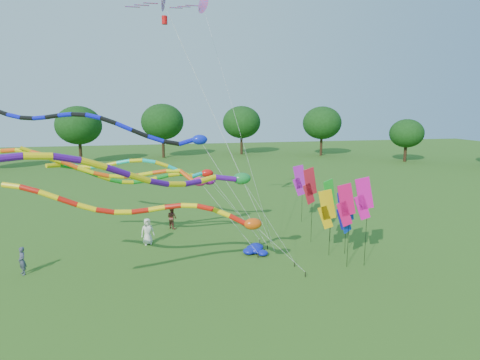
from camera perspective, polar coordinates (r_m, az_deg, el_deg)
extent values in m
plane|color=#255917|center=(21.16, 1.55, -15.01)|extent=(160.00, 160.00, 0.00)
cylinder|color=#382314|center=(71.62, 22.39, 3.42)|extent=(0.50, 0.50, 2.56)
ellipsoid|color=#11360E|center=(71.33, 22.57, 6.08)|extent=(5.40, 5.40, 4.59)
cylinder|color=#382314|center=(75.54, 11.42, 4.55)|extent=(0.50, 0.50, 3.15)
ellipsoid|color=#11360E|center=(75.24, 11.54, 7.67)|extent=(6.65, 6.65, 5.65)
cylinder|color=#382314|center=(74.67, 0.24, 4.70)|extent=(0.50, 0.50, 3.17)
ellipsoid|color=#11360E|center=(74.36, 0.24, 7.88)|extent=(6.70, 6.70, 5.70)
cylinder|color=#382314|center=(71.62, -10.74, 4.06)|extent=(0.50, 0.50, 2.65)
ellipsoid|color=#11360E|center=(71.32, -10.84, 6.82)|extent=(5.59, 5.59, 4.75)
cylinder|color=#382314|center=(74.82, -22.40, 3.97)|extent=(0.50, 0.50, 3.29)
ellipsoid|color=#11360E|center=(74.51, -22.63, 7.24)|extent=(6.94, 6.94, 5.90)
cylinder|color=black|center=(22.50, 9.27, -13.12)|extent=(0.05, 0.05, 0.30)
cylinder|color=silver|center=(21.71, 5.64, -9.65)|extent=(0.02, 0.02, 3.96)
ellipsoid|color=#E04D0B|center=(21.13, 1.84, -6.25)|extent=(0.96, 0.62, 0.62)
cylinder|color=red|center=(21.13, -0.29, -5.69)|extent=(0.28, 0.28, 0.96)
cylinder|color=yellow|center=(21.20, -2.63, -4.66)|extent=(0.28, 0.28, 0.93)
cylinder|color=red|center=(21.30, -4.94, -3.95)|extent=(0.28, 0.28, 0.88)
cylinder|color=yellow|center=(21.42, -7.22, -3.64)|extent=(0.28, 0.28, 0.86)
cylinder|color=red|center=(21.55, -9.49, -3.71)|extent=(0.28, 0.28, 0.86)
cylinder|color=yellow|center=(21.65, -11.75, -4.00)|extent=(0.28, 0.28, 0.87)
cylinder|color=red|center=(21.74, -14.01, -4.30)|extent=(0.28, 0.28, 0.87)
cylinder|color=yellow|center=(21.78, -16.30, -4.41)|extent=(0.28, 0.28, 0.87)
cylinder|color=red|center=(21.80, -18.62, -4.20)|extent=(0.28, 0.28, 0.90)
cylinder|color=yellow|center=(21.82, -20.96, -3.64)|extent=(0.28, 0.28, 0.93)
cylinder|color=red|center=(21.88, -23.29, -2.83)|extent=(0.28, 0.28, 0.95)
cylinder|color=yellow|center=(22.00, -25.56, -1.94)|extent=(0.28, 0.28, 0.93)
cylinder|color=red|center=(22.23, -27.73, -1.19)|extent=(0.28, 0.28, 0.90)
cylinder|color=yellow|center=(22.57, -29.74, -0.72)|extent=(0.28, 0.28, 0.86)
cylinder|color=black|center=(24.81, 2.60, -10.69)|extent=(0.05, 0.05, 0.30)
cylinder|color=silver|center=(23.97, -1.51, -5.46)|extent=(0.02, 0.02, 5.67)
ellipsoid|color=#D4176B|center=(23.49, -5.77, -0.22)|extent=(0.85, 0.54, 0.54)
cylinder|color=#F24D0C|center=(23.75, -7.57, 0.56)|extent=(0.25, 0.25, 1.12)
cylinder|color=yellow|center=(24.06, -9.45, 1.30)|extent=(0.25, 0.25, 0.81)
cylinder|color=#F24D0C|center=(24.17, -11.35, 1.14)|extent=(0.25, 0.25, 0.82)
cylinder|color=yellow|center=(24.25, -13.26, 0.83)|extent=(0.25, 0.25, 0.83)
cylinder|color=#F24D0C|center=(24.30, -15.19, 0.55)|extent=(0.25, 0.25, 0.83)
cylinder|color=yellow|center=(24.32, -17.14, 0.49)|extent=(0.25, 0.25, 0.84)
cylinder|color=#F24D0C|center=(24.33, -19.11, 0.74)|extent=(0.25, 0.25, 0.86)
cylinder|color=yellow|center=(24.36, -21.10, 1.29)|extent=(0.25, 0.25, 0.90)
cylinder|color=#F24D0C|center=(24.44, -23.07, 2.04)|extent=(0.25, 0.25, 0.91)
cylinder|color=yellow|center=(24.59, -24.98, 2.80)|extent=(0.25, 0.25, 0.88)
cylinder|color=#F24D0C|center=(24.84, -26.80, 3.38)|extent=(0.25, 0.25, 0.84)
cylinder|color=yellow|center=(25.19, -28.49, 3.67)|extent=(0.25, 0.25, 0.82)
cylinder|color=#F24D0C|center=(25.64, -30.03, 3.65)|extent=(0.25, 0.25, 0.82)
cylinder|color=black|center=(23.75, 7.75, -11.78)|extent=(0.05, 0.05, 0.30)
cylinder|color=silver|center=(21.65, 4.29, -6.16)|extent=(0.02, 0.02, 6.47)
ellipsoid|color=#17812F|center=(19.91, 0.24, 0.21)|extent=(0.92, 0.59, 0.59)
cylinder|color=#480B83|center=(19.63, -2.07, 0.26)|extent=(0.27, 0.27, 1.04)
cylinder|color=yellow|center=(19.28, -4.62, 0.12)|extent=(0.27, 0.27, 0.94)
cylinder|color=#480B83|center=(18.70, -6.80, -0.38)|extent=(0.27, 0.27, 0.94)
cylinder|color=yellow|center=(18.11, -9.07, -0.59)|extent=(0.27, 0.27, 0.95)
cylinder|color=#480B83|center=(17.52, -11.51, -0.37)|extent=(0.27, 0.27, 0.98)
cylinder|color=yellow|center=(16.96, -14.15, 0.29)|extent=(0.27, 0.27, 1.01)
cylinder|color=#480B83|center=(16.46, -17.03, 1.23)|extent=(0.27, 0.27, 1.01)
cylinder|color=yellow|center=(16.08, -20.12, 2.17)|extent=(0.27, 0.27, 0.98)
cylinder|color=#480B83|center=(15.82, -23.39, 2.85)|extent=(0.27, 0.27, 0.95)
cylinder|color=yellow|center=(15.70, -26.76, 3.05)|extent=(0.27, 0.27, 0.93)
cylinder|color=#480B83|center=(15.71, -30.15, 2.76)|extent=(0.27, 0.27, 0.94)
cylinder|color=black|center=(26.20, 3.92, -9.54)|extent=(0.05, 0.05, 0.30)
cylinder|color=silver|center=(25.27, -0.83, -1.95)|extent=(0.02, 0.02, 8.01)
ellipsoid|color=#0E21C6|center=(25.00, -5.77, 5.73)|extent=(0.97, 0.62, 0.62)
cylinder|color=#0C12CD|center=(25.18, -7.59, 5.41)|extent=(0.28, 0.28, 0.97)
cylinder|color=black|center=(25.30, -9.70, 5.25)|extent=(0.28, 0.28, 0.97)
cylinder|color=#0C12CD|center=(25.32, -11.87, 5.73)|extent=(0.28, 0.28, 1.00)
cylinder|color=black|center=(25.40, -14.03, 6.46)|extent=(0.28, 0.28, 1.02)
cylinder|color=#0C12CD|center=(25.57, -16.15, 7.28)|extent=(0.28, 0.28, 1.02)
cylinder|color=black|center=(25.84, -18.18, 8.00)|extent=(0.28, 0.28, 0.98)
cylinder|color=#0C12CD|center=(26.21, -20.11, 8.48)|extent=(0.28, 0.28, 0.95)
cylinder|color=black|center=(26.67, -21.90, 8.63)|extent=(0.28, 0.28, 0.94)
cylinder|color=#0C12CD|center=(27.20, -23.56, 8.49)|extent=(0.28, 0.28, 0.95)
cylinder|color=black|center=(27.79, -25.11, 8.20)|extent=(0.28, 0.28, 0.96)
cylinder|color=#0C12CD|center=(28.41, -26.58, 7.92)|extent=(0.28, 0.28, 0.95)
cylinder|color=black|center=(29.03, -28.01, 7.79)|extent=(0.28, 0.28, 0.95)
cylinder|color=#0C12CD|center=(29.64, -29.44, 7.91)|extent=(0.28, 0.28, 0.96)
cylinder|color=black|center=(30.22, -30.89, 8.28)|extent=(0.28, 0.28, 0.98)
cylinder|color=black|center=(27.22, 2.83, -8.74)|extent=(0.05, 0.05, 0.30)
cylinder|color=silver|center=(25.95, -0.80, -3.96)|extent=(0.02, 0.02, 5.90)
ellipsoid|color=red|center=(25.01, -4.70, 0.97)|extent=(0.77, 0.50, 0.50)
cylinder|color=#0BC7B8|center=(24.68, -6.18, 0.70)|extent=(0.22, 0.22, 0.82)
cylinder|color=yellow|center=(24.28, -7.72, 0.84)|extent=(0.22, 0.22, 0.81)
cylinder|color=#0BC7B8|center=(24.03, -9.38, 1.59)|extent=(0.22, 0.22, 0.80)
cylinder|color=yellow|center=(23.89, -11.09, 2.23)|extent=(0.22, 0.22, 0.76)
cylinder|color=#0BC7B8|center=(23.85, -12.83, 2.63)|extent=(0.22, 0.22, 0.73)
cylinder|color=yellow|center=(23.92, -14.56, 2.69)|extent=(0.22, 0.22, 0.73)
cylinder|color=#0BC7B8|center=(24.06, -16.27, 2.48)|extent=(0.22, 0.22, 0.75)
cylinder|color=yellow|center=(24.26, -17.95, 2.13)|extent=(0.22, 0.22, 0.75)
cylinder|color=#0BC7B8|center=(24.48, -19.61, 1.83)|extent=(0.22, 0.22, 0.74)
cylinder|color=yellow|center=(24.68, -21.25, 1.74)|extent=(0.22, 0.22, 0.73)
cylinder|color=#0BC7B8|center=(24.83, -22.89, 1.95)|extent=(0.22, 0.22, 0.74)
cylinder|color=yellow|center=(24.93, -24.55, 2.44)|extent=(0.22, 0.22, 0.78)
cylinder|color=#0BC7B8|center=(24.98, -26.24, 3.09)|extent=(0.22, 0.22, 0.80)
cylinder|color=yellow|center=(24.98, -27.94, 3.75)|extent=(0.22, 0.22, 0.79)
cylinder|color=black|center=(31.07, 0.77, -6.28)|extent=(0.05, 0.05, 0.30)
cylinder|color=silver|center=(29.70, -1.70, -3.21)|extent=(0.02, 0.02, 4.79)
ellipsoid|color=#860C85|center=(28.52, -4.38, -0.11)|extent=(0.90, 0.58, 0.58)
cylinder|color=#128E1F|center=(27.90, -5.37, 0.10)|extent=(0.26, 0.26, 1.01)
cylinder|color=yellow|center=(27.29, -6.45, 0.58)|extent=(0.26, 0.26, 0.76)
cylinder|color=#128E1F|center=(27.02, -7.90, 0.80)|extent=(0.26, 0.26, 0.74)
cylinder|color=yellow|center=(26.83, -9.42, 0.75)|extent=(0.26, 0.26, 0.74)
cylinder|color=#128E1F|center=(26.72, -10.98, 0.46)|extent=(0.26, 0.26, 0.76)
cylinder|color=yellow|center=(26.64, -12.55, 0.09)|extent=(0.26, 0.26, 0.76)
cylinder|color=#128E1F|center=(26.57, -14.13, -0.22)|extent=(0.26, 0.26, 0.74)
cylinder|color=yellow|center=(26.46, -15.70, -0.30)|extent=(0.26, 0.26, 0.74)
cylinder|color=#128E1F|center=(26.30, -17.27, -0.11)|extent=(0.26, 0.26, 0.76)
cylinder|color=yellow|center=(26.08, -18.82, 0.34)|extent=(0.26, 0.26, 0.79)
cylinder|color=#128E1F|center=(25.80, -20.38, 0.92)|extent=(0.26, 0.26, 0.81)
cylinder|color=yellow|center=(25.48, -21.93, 1.48)|extent=(0.26, 0.26, 0.80)
cylinder|color=#128E1F|center=(25.14, -23.49, 1.83)|extent=(0.26, 0.26, 0.77)
cylinder|color=yellow|center=(24.82, -25.05, 1.88)|extent=(0.26, 0.26, 0.75)
cylinder|color=black|center=(25.27, 4.93, -10.32)|extent=(0.04, 0.04, 0.30)
cylinder|color=silver|center=(24.95, -3.07, 7.64)|extent=(0.01, 0.01, 16.87)
cone|color=purple|center=(27.40, -11.00, 23.69)|extent=(1.28, 1.36, 1.31)
cube|color=purple|center=(27.35, -12.58, 23.34)|extent=(0.90, 0.12, 0.04)
cube|color=purple|center=(27.33, -13.82, 23.04)|extent=(0.90, 0.12, 0.04)
cube|color=purple|center=(27.31, -15.06, 22.74)|extent=(0.90, 0.12, 0.04)
cylinder|color=red|center=(27.17, -10.69, 21.44)|extent=(0.36, 0.36, 0.50)
cylinder|color=black|center=(25.27, 4.93, -10.32)|extent=(0.04, 0.04, 0.30)
cylinder|color=silver|center=(21.79, -5.26, 12.43)|extent=(0.01, 0.01, 21.12)
cylinder|color=black|center=(25.27, 4.93, -10.32)|extent=(0.04, 0.04, 0.30)
cylinder|color=silver|center=(26.51, -0.53, 8.51)|extent=(0.01, 0.01, 17.52)
cone|color=purple|center=(30.38, -5.41, 23.73)|extent=(1.62, 1.68, 1.45)
cube|color=purple|center=(30.26, -6.84, 23.46)|extent=(0.90, 0.12, 0.04)
cube|color=purple|center=(30.19, -7.96, 23.24)|extent=(0.90, 0.12, 0.04)
cube|color=purple|center=(30.12, -9.09, 23.00)|extent=(0.90, 0.12, 0.04)
cylinder|color=black|center=(23.59, 15.19, -6.71)|extent=(0.02, 0.02, 4.57)
cube|color=#F00D60|center=(23.07, 14.90, -2.74)|extent=(1.16, 0.13, 1.93)
cube|color=#F00D60|center=(23.23, 14.62, -4.68)|extent=(1.01, 0.13, 1.51)
cylinder|color=black|center=(32.06, 8.84, -2.23)|extent=(0.02, 0.02, 4.24)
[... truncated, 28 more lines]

